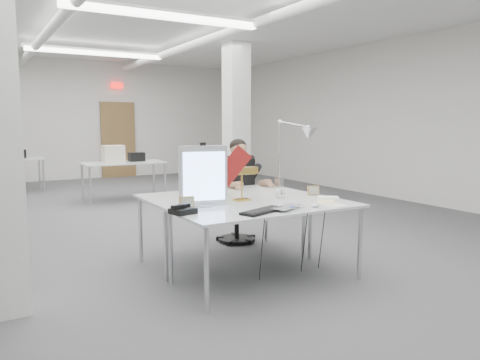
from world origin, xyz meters
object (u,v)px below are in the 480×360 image
object	(u,v)px
desk_main	(267,207)
bankers_lamp	(242,182)
monitor	(203,176)
seated_person	(239,174)
architect_lamp	(292,151)
laptop	(292,208)
office_chair	(237,203)
beige_monitor	(204,176)
desk_phone	(183,211)

from	to	relation	value
desk_main	bankers_lamp	bearing A→B (deg)	98.25
monitor	bankers_lamp	world-z (taller)	monitor
seated_person	architect_lamp	xyz separation A→B (m)	(0.33, -0.68, 0.31)
desk_main	seated_person	bearing A→B (deg)	70.42
seated_person	monitor	world-z (taller)	monitor
laptop	architect_lamp	world-z (taller)	architect_lamp
seated_person	monitor	size ratio (longest dim) A/B	1.47
seated_person	laptop	size ratio (longest dim) A/B	2.30
laptop	architect_lamp	distance (m)	1.38
laptop	desk_main	bearing A→B (deg)	78.95
office_chair	architect_lamp	distance (m)	1.06
monitor	beige_monitor	bearing A→B (deg)	75.96
seated_person	bankers_lamp	xyz separation A→B (m)	(-0.57, -1.06, 0.04)
architect_lamp	laptop	bearing A→B (deg)	-116.81
desk_phone	beige_monitor	xyz separation A→B (m)	(0.68, 0.97, 0.17)
seated_person	beige_monitor	bearing A→B (deg)	-144.94
bankers_lamp	laptop	bearing A→B (deg)	-72.97
desk_main	architect_lamp	distance (m)	1.24
monitor	office_chair	bearing A→B (deg)	60.99
laptop	architect_lamp	bearing A→B (deg)	26.96
architect_lamp	bankers_lamp	bearing A→B (deg)	-148.03
office_chair	architect_lamp	bearing A→B (deg)	-61.94
monitor	architect_lamp	distance (m)	1.46
office_chair	monitor	bearing A→B (deg)	-127.78
monitor	desk_phone	xyz separation A→B (m)	(-0.32, -0.26, -0.26)
office_chair	monitor	world-z (taller)	monitor
laptop	office_chair	bearing A→B (deg)	49.25
beige_monitor	desk_phone	bearing A→B (deg)	-118.70
bankers_lamp	desk_phone	size ratio (longest dim) A/B	1.91
bankers_lamp	architect_lamp	bearing A→B (deg)	28.28
office_chair	desk_phone	distance (m)	2.01
office_chair	seated_person	distance (m)	0.39
office_chair	beige_monitor	size ratio (longest dim) A/B	2.45
office_chair	laptop	xyz separation A→B (m)	(-0.43, -1.79, 0.26)
bankers_lamp	desk_main	bearing A→B (deg)	-76.37
bankers_lamp	beige_monitor	bearing A→B (deg)	105.88
desk_phone	architect_lamp	distance (m)	1.90
desk_main	seated_person	distance (m)	1.55
laptop	bankers_lamp	bearing A→B (deg)	74.50
desk_main	architect_lamp	world-z (taller)	architect_lamp
beige_monitor	desk_main	bearing A→B (deg)	-74.26
laptop	architect_lamp	xyz separation A→B (m)	(0.77, 1.06, 0.44)
laptop	beige_monitor	bearing A→B (deg)	73.95
monitor	seated_person	bearing A→B (deg)	59.76
office_chair	bankers_lamp	world-z (taller)	bankers_lamp
monitor	beige_monitor	distance (m)	0.80
office_chair	desk_phone	size ratio (longest dim) A/B	5.22
bankers_lamp	architect_lamp	distance (m)	1.02
desk_phone	beige_monitor	size ratio (longest dim) A/B	0.47
bankers_lamp	desk_phone	xyz separation A→B (m)	(-0.79, -0.33, -0.16)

